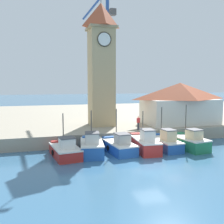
% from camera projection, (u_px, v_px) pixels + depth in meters
% --- Properties ---
extents(ground_plane, '(300.00, 300.00, 0.00)m').
position_uv_depth(ground_plane, '(151.00, 167.00, 21.36)').
color(ground_plane, '#386689').
extents(quay_wharf, '(120.00, 40.00, 1.39)m').
position_uv_depth(quay_wharf, '(86.00, 117.00, 48.08)').
color(quay_wharf, '#9E937F').
rests_on(quay_wharf, ground).
extents(fishing_boat_far_left, '(2.75, 4.86, 4.02)m').
position_uv_depth(fishing_boat_far_left, '(65.00, 150.00, 24.25)').
color(fishing_boat_far_left, '#AD2823').
rests_on(fishing_boat_far_left, ground).
extents(fishing_boat_left_outer, '(2.84, 4.90, 4.21)m').
position_uv_depth(fishing_boat_left_outer, '(92.00, 146.00, 25.08)').
color(fishing_boat_left_outer, '#2356A8').
rests_on(fishing_boat_left_outer, ground).
extents(fishing_boat_left_inner, '(2.56, 5.09, 4.29)m').
position_uv_depth(fishing_boat_left_inner, '(119.00, 145.00, 25.93)').
color(fishing_boat_left_inner, '#2356A8').
rests_on(fishing_boat_left_inner, ground).
extents(fishing_boat_mid_left, '(2.36, 5.33, 4.01)m').
position_uv_depth(fishing_boat_mid_left, '(145.00, 143.00, 26.35)').
color(fishing_boat_mid_left, '#AD2823').
rests_on(fishing_boat_mid_left, ground).
extents(fishing_boat_center, '(2.11, 5.04, 4.33)m').
position_uv_depth(fishing_boat_center, '(164.00, 142.00, 27.24)').
color(fishing_boat_center, '#2356A8').
rests_on(fishing_boat_center, ground).
extents(fishing_boat_mid_right, '(2.61, 4.78, 4.62)m').
position_uv_depth(fishing_boat_mid_right, '(189.00, 142.00, 27.16)').
color(fishing_boat_mid_right, '#237A4C').
rests_on(fishing_boat_mid_right, ground).
extents(clock_tower, '(3.49, 3.49, 17.04)m').
position_uv_depth(clock_tower, '(101.00, 62.00, 33.33)').
color(clock_tower, tan).
rests_on(clock_tower, quay_wharf).
extents(warehouse_right, '(9.92, 5.88, 5.51)m').
position_uv_depth(warehouse_right, '(180.00, 103.00, 35.34)').
color(warehouse_right, silver).
rests_on(warehouse_right, quay_wharf).
extents(port_crane_far, '(4.29, 7.40, 20.85)m').
position_uv_depth(port_crane_far, '(107.00, 69.00, 44.13)').
color(port_crane_far, navy).
rests_on(port_crane_far, quay_wharf).
extents(dock_worker_near_tower, '(0.34, 0.22, 1.62)m').
position_uv_depth(dock_worker_near_tower, '(138.00, 123.00, 30.68)').
color(dock_worker_near_tower, '#33333D').
rests_on(dock_worker_near_tower, quay_wharf).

